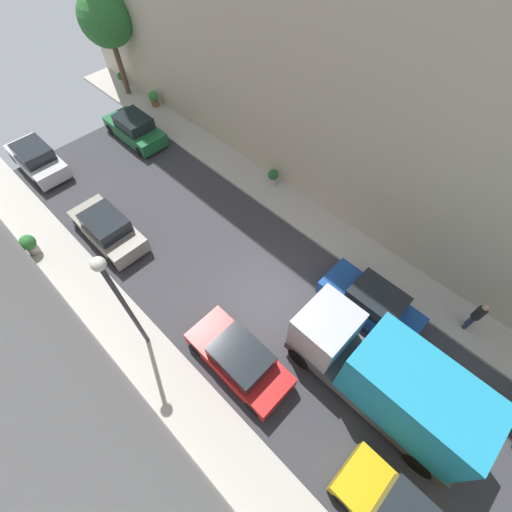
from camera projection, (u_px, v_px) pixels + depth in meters
name	position (u px, v px, depth m)	size (l,w,h in m)	color
ground	(264.00, 300.00, 15.32)	(32.00, 32.00, 0.00)	#38383D
sidewalk_left	(172.00, 385.00, 13.20)	(2.00, 44.00, 0.15)	#B7B2A8
sidewalk_right	(334.00, 235.00, 17.33)	(2.00, 44.00, 0.15)	#B7B2A8
parked_car_left_2	(239.00, 359.00, 13.10)	(1.78, 4.20, 1.57)	red
parked_car_left_3	(108.00, 229.00, 16.72)	(1.78, 4.20, 1.57)	gray
parked_car_left_4	(37.00, 159.00, 19.64)	(1.78, 4.20, 1.57)	silver
parked_car_right_1	(372.00, 303.00, 14.45)	(1.78, 4.20, 1.57)	#194799
parked_car_right_2	(135.00, 129.00, 21.22)	(1.78, 4.20, 1.57)	#1E6638
delivery_truck	(388.00, 380.00, 11.61)	(2.26, 6.60, 3.38)	#4C4C51
pedestrian	(476.00, 316.00, 13.73)	(0.40, 0.36, 1.72)	#2D334C
street_tree_1	(106.00, 18.00, 20.80)	(3.19, 3.19, 6.22)	brown
potted_plant_0	(121.00, 78.00, 24.85)	(0.49, 0.49, 0.80)	#B2A899
potted_plant_1	(273.00, 176.00, 18.89)	(0.57, 0.57, 0.91)	#B2A899
potted_plant_2	(154.00, 98.00, 23.19)	(0.66, 0.66, 1.00)	brown
potted_plant_3	(29.00, 244.00, 16.18)	(0.70, 0.70, 1.05)	#B2A899
lamp_post	(118.00, 295.00, 11.11)	(0.44, 0.44, 5.65)	#333338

